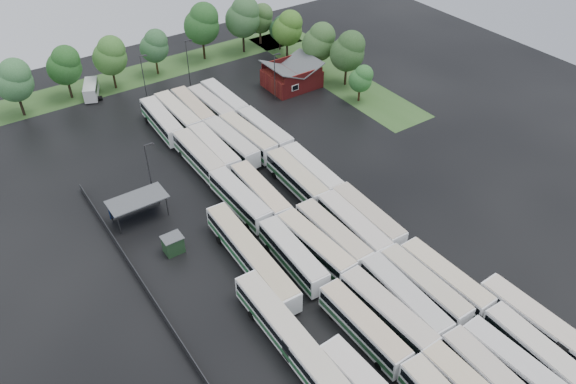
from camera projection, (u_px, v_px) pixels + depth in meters
ground at (327, 258)px, 74.65m from camera, size 160.00×160.00×0.00m
brick_building at (292, 78)px, 111.93m from camera, size 10.07×8.60×5.39m
wash_shed at (136, 201)px, 79.45m from camera, size 8.20×4.20×3.58m
utility_hut at (173, 244)px, 74.81m from camera, size 2.70×2.20×2.62m
grass_strip_north at (146, 73)px, 117.60m from camera, size 80.00×10.00×0.01m
grass_strip_east at (331, 73)px, 117.55m from camera, size 10.00×50.00×0.01m
west_fence at (146, 288)px, 69.60m from camera, size 0.10×50.00×1.20m
bus_r0c2 at (495, 382)px, 57.63m from camera, size 3.20×13.16×3.64m
bus_r0c3 at (517, 368)px, 58.96m from camera, size 3.34×13.00×3.59m
bus_r0c4 at (537, 354)px, 60.39m from camera, size 3.04×13.00×3.60m
bus_r1c0 at (363, 327)px, 63.23m from camera, size 2.87×12.98×3.61m
bus_r1c1 at (387, 313)px, 64.65m from camera, size 3.31×13.59×3.76m
bus_r1c2 at (404, 298)px, 66.41m from camera, size 3.44×13.58×3.75m
bus_r1c3 at (424, 287)px, 67.91m from camera, size 2.80×13.11×3.65m
bus_r1c4 at (445, 279)px, 68.96m from camera, size 3.07×13.08×3.62m
bus_r2c0 at (293, 255)px, 72.23m from camera, size 3.35×13.12×3.62m
bus_r2c1 at (315, 246)px, 73.46m from camera, size 3.40×13.44×3.71m
bus_r2c2 at (333, 236)px, 75.04m from camera, size 2.88×13.31×3.70m
bus_r2c3 at (353, 227)px, 76.43m from camera, size 3.43×13.54×3.74m
bus_r2c4 at (367, 217)px, 78.02m from camera, size 3.18×13.34×3.69m
bus_r3c0 at (240, 199)px, 81.25m from camera, size 2.97×13.31×3.70m
bus_r3c1 at (260, 193)px, 82.24m from camera, size 3.42×13.54×3.74m
bus_r3c3 at (297, 179)px, 85.13m from camera, size 3.36×13.52×3.74m
bus_r3c4 at (312, 172)px, 86.51m from camera, size 3.26×13.32×3.68m
bus_r4c0 at (199, 156)px, 89.78m from camera, size 2.96×13.44×3.74m
bus_r4c1 at (214, 150)px, 91.25m from camera, size 3.16×13.48×3.74m
bus_r4c2 at (231, 143)px, 92.88m from camera, size 3.31×13.52×3.74m
bus_r4c3 at (248, 137)px, 94.22m from camera, size 3.52×13.67×3.77m
bus_r4c4 at (265, 131)px, 95.74m from camera, size 3.09×13.42×3.72m
bus_r5c0 at (162, 121)px, 98.43m from camera, size 3.49×13.66×3.77m
bus_r5c1 at (178, 114)px, 100.19m from camera, size 2.89×13.54×3.77m
bus_r5c2 at (193, 109)px, 101.66m from camera, size 3.22×13.36×3.70m
bus_r5c3 at (211, 106)px, 102.81m from camera, size 3.07×12.89×3.57m
bus_r5c4 at (224, 100)px, 104.44m from camera, size 2.91×13.15×3.65m
artic_bus_west_b at (251, 256)px, 71.99m from camera, size 3.61×20.12×3.72m
artic_bus_west_c at (291, 339)px, 61.78m from camera, size 3.22×20.14×3.73m
artic_bus_east at (559, 341)px, 61.63m from camera, size 3.38×19.92×3.68m
minibus at (91, 89)px, 108.75m from camera, size 4.67×6.84×2.81m
tree_north_0 at (14, 80)px, 99.64m from camera, size 6.76×6.76×11.20m
tree_north_1 at (65, 65)px, 105.17m from camera, size 6.43×6.43×10.65m
tree_north_2 at (110, 55)px, 108.19m from camera, size 6.57×6.57×10.88m
tree_north_3 at (155, 46)px, 113.65m from camera, size 5.83×5.83×9.66m
tree_north_4 at (202, 23)px, 118.28m from camera, size 7.54×7.54×12.48m
tree_north_5 at (243, 17)px, 121.17m from camera, size 7.52×7.52×12.46m
tree_north_6 at (261, 18)px, 125.88m from camera, size 5.68×5.67×9.38m
tree_east_0 at (361, 78)px, 105.47m from camera, size 4.48×4.44×7.36m
tree_east_1 at (348, 51)px, 109.22m from camera, size 6.80×6.80×11.27m
tree_east_2 at (320, 41)px, 113.10m from camera, size 6.67×6.67×11.04m
tree_east_3 at (288, 28)px, 119.30m from camera, size 6.45×6.45×10.68m
tree_east_4 at (281, 28)px, 124.06m from camera, size 4.72×4.72×7.82m
lamp_post_ne at (275, 74)px, 105.52m from camera, size 1.43×0.28×9.30m
lamp_post_nw at (150, 169)px, 80.73m from camera, size 1.52×0.30×9.90m
lamp_post_back_w at (144, 75)px, 104.96m from camera, size 1.44×0.28×9.33m
lamp_post_back_e at (188, 60)px, 109.60m from camera, size 1.49×0.29×9.68m
puddle_0 at (454, 375)px, 60.59m from camera, size 5.91×5.91×0.01m
puddle_1 at (498, 349)px, 63.21m from camera, size 4.40×4.40×0.01m
puddle_2 at (264, 295)px, 69.56m from camera, size 4.68×4.68×0.01m
puddle_3 at (371, 254)px, 75.17m from camera, size 3.30×3.30×0.01m
puddle_4 at (482, 299)px, 68.98m from camera, size 4.15×4.15×0.01m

